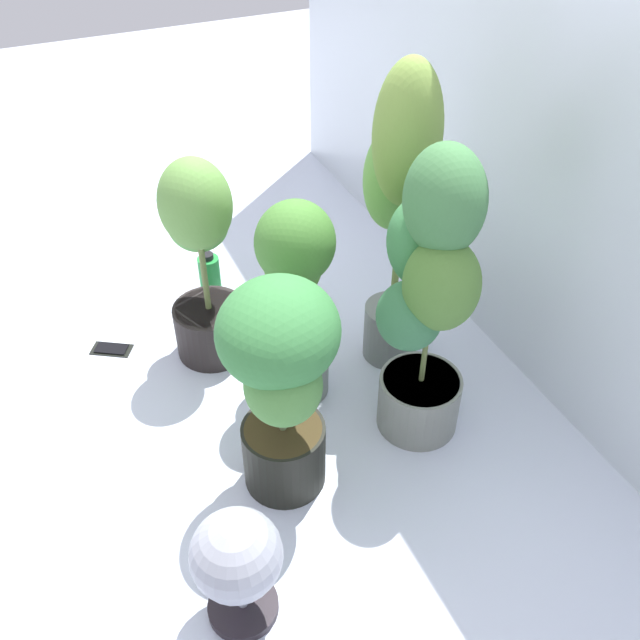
# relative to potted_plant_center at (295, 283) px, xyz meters

# --- Properties ---
(ground_plane) EXTENTS (8.00, 8.00, 0.00)m
(ground_plane) POSITION_rel_potted_plant_center_xyz_m (0.00, -0.11, -0.43)
(ground_plane) COLOR silver
(ground_plane) RESTS_ON ground
(mylar_back_wall) EXTENTS (3.20, 0.01, 2.00)m
(mylar_back_wall) POSITION_rel_potted_plant_center_xyz_m (0.00, 0.75, 0.57)
(mylar_back_wall) COLOR silver
(mylar_back_wall) RESTS_ON ground
(potted_plant_center) EXTENTS (0.32, 0.27, 0.72)m
(potted_plant_center) POSITION_rel_potted_plant_center_xyz_m (0.00, 0.00, 0.00)
(potted_plant_center) COLOR slate
(potted_plant_center) RESTS_ON ground
(potted_plant_back_right) EXTENTS (0.42, 0.35, 0.97)m
(potted_plant_back_right) POSITION_rel_potted_plant_center_xyz_m (0.31, 0.28, 0.11)
(potted_plant_back_right) COLOR gray
(potted_plant_back_right) RESTS_ON ground
(potted_plant_front_left) EXTENTS (0.36, 0.31, 0.75)m
(potted_plant_front_left) POSITION_rel_potted_plant_center_xyz_m (-0.30, -0.21, -0.03)
(potted_plant_front_left) COLOR black
(potted_plant_front_left) RESTS_ON ground
(potted_plant_front_right) EXTENTS (0.45, 0.45, 0.71)m
(potted_plant_front_right) POSITION_rel_potted_plant_center_xyz_m (0.35, -0.19, 0.00)
(potted_plant_front_right) COLOR black
(potted_plant_front_right) RESTS_ON ground
(potted_plant_back_center) EXTENTS (0.36, 0.28, 1.06)m
(potted_plant_back_center) POSITION_rel_potted_plant_center_xyz_m (-0.04, 0.37, 0.20)
(potted_plant_back_center) COLOR slate
(potted_plant_back_center) RESTS_ON ground
(cell_phone) EXTENTS (0.13, 0.16, 0.01)m
(cell_phone) POSITION_rel_potted_plant_center_xyz_m (-0.43, -0.55, -0.43)
(cell_phone) COLOR black
(cell_phone) RESTS_ON ground
(floor_fan) EXTENTS (0.30, 0.30, 0.36)m
(floor_fan) POSITION_rel_potted_plant_center_xyz_m (0.69, -0.44, -0.20)
(floor_fan) COLOR #261F25
(floor_fan) RESTS_ON ground
(nutrient_bottle) EXTENTS (0.08, 0.08, 0.23)m
(nutrient_bottle) POSITION_rel_potted_plant_center_xyz_m (-0.55, -0.13, -0.32)
(nutrient_bottle) COLOR #228B39
(nutrient_bottle) RESTS_ON ground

